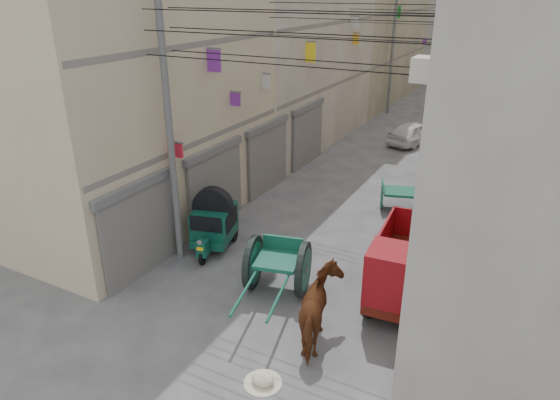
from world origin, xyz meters
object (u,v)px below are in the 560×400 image
Objects in this scene: auto_rickshaw at (214,221)px; horse at (321,311)px; tonga_cart at (278,265)px; distant_car_grey at (460,104)px; mini_truck at (405,273)px; distant_car_white at (413,133)px; distant_car_green at (482,79)px; feed_sack at (263,378)px; second_cart at (400,193)px.

horse is at bearing -44.88° from auto_rickshaw.
tonga_cart reaches higher than distant_car_grey.
auto_rickshaw is 5.64m from horse.
mini_truck is 15.39m from distant_car_white.
tonga_cart is 35.69m from distant_car_green.
horse is at bearing -123.84° from mini_truck.
tonga_cart is at bearing -56.15° from horse.
auto_rickshaw reaches higher than distant_car_green.
distant_car_grey is at bearing 91.53° from mini_truck.
distant_car_white is 0.88× the size of distant_car_green.
horse reaches higher than feed_sack.
distant_car_green is at bearing -106.76° from horse.
mini_truck is 6.40m from second_cart.
distant_car_grey is (-1.18, 25.48, -0.23)m from horse.
feed_sack is 0.13× the size of distant_car_grey.
distant_car_grey is at bearing 74.74° from second_cart.
feed_sack is at bearing 55.01° from horse.
auto_rickshaw reaches higher than second_cart.
second_cart is 9.01m from distant_car_white.
distant_car_green is at bearing 91.17° from feed_sack.
horse is 17.49m from distant_car_white.
auto_rickshaw is 6.39m from feed_sack.
distant_car_white is (-2.22, 17.35, -0.28)m from horse.
horse is (4.93, -2.74, -0.04)m from auto_rickshaw.
horse is 0.52× the size of distant_car_green.
mini_truck is at bearing -19.16° from auto_rickshaw.
feed_sack is 19.25m from distant_car_white.
distant_car_white is (-0.28, 15.87, -0.20)m from tonga_cart.
second_cart is 0.41× the size of distant_car_green.
tonga_cart reaches higher than feed_sack.
mini_truck reaches higher than horse.
second_cart is at bearing 65.20° from tonga_cart.
distant_car_white reaches higher than second_cart.
auto_rickshaw is 0.58× the size of distant_car_green.
tonga_cart reaches higher than distant_car_green.
feed_sack is (4.40, -4.56, -0.80)m from auto_rickshaw.
tonga_cart is 0.95× the size of mini_truck.
distant_car_white reaches higher than distant_car_green.
distant_car_white is at bearing 63.62° from auto_rickshaw.
mini_truck is 1.81× the size of horse.
distant_car_white is (-1.72, 8.84, -0.04)m from second_cart.
mini_truck is 1.07× the size of distant_car_white.
feed_sack is (1.41, -3.30, -0.67)m from tonga_cart.
mini_truck is 0.94× the size of distant_car_green.
distant_car_grey is (-0.65, 27.30, 0.53)m from feed_sack.
distant_car_grey is 0.99× the size of distant_car_green.
distant_car_green is (0.89, 19.82, -0.02)m from distant_car_white.
auto_rickshaw is 0.66× the size of distant_car_white.
horse is at bearing 111.50° from distant_car_green.
tonga_cart is at bearing -169.29° from mini_truck.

